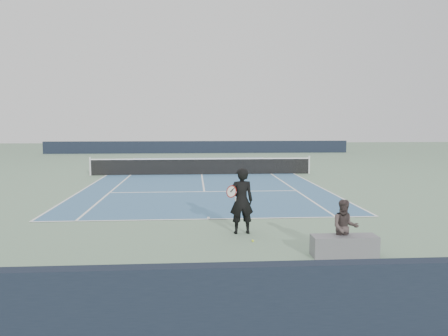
{
  "coord_description": "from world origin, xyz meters",
  "views": [
    {
      "loc": [
        -0.46,
        -25.4,
        3.06
      ],
      "look_at": [
        0.84,
        -6.83,
        1.1
      ],
      "focal_mm": 35.0,
      "sensor_mm": 36.0,
      "label": 1
    }
  ],
  "objects": [
    {
      "name": "tennis_net",
      "position": [
        0.0,
        0.0,
        0.5
      ],
      "size": [
        12.9,
        0.1,
        1.07
      ],
      "color": "silver",
      "rests_on": "ground"
    },
    {
      "name": "windscreen_far",
      "position": [
        0.0,
        17.88,
        0.6
      ],
      "size": [
        30.0,
        0.25,
        1.2
      ],
      "primitive_type": "cube",
      "color": "black",
      "rests_on": "ground"
    },
    {
      "name": "court_surface",
      "position": [
        0.0,
        0.0,
        0.01
      ],
      "size": [
        10.97,
        23.77,
        0.01
      ],
      "primitive_type": "cube",
      "color": "#3A648A",
      "rests_on": "ground"
    },
    {
      "name": "ground",
      "position": [
        0.0,
        0.0,
        0.0
      ],
      "size": [
        80.0,
        80.0,
        0.0
      ],
      "primitive_type": "plane",
      "color": "slate"
    },
    {
      "name": "windscreen_near",
      "position": [
        0.0,
        -19.88,
        0.6
      ],
      "size": [
        30.0,
        0.25,
        1.2
      ],
      "primitive_type": "cube",
      "color": "black",
      "rests_on": "ground"
    },
    {
      "name": "tennis_ball",
      "position": [
        1.04,
        -14.56,
        0.03
      ],
      "size": [
        0.06,
        0.06,
        0.06
      ],
      "primitive_type": "sphere",
      "color": "#CDDC2D",
      "rests_on": "ground"
    },
    {
      "name": "tennis_player",
      "position": [
        0.84,
        -13.67,
        0.91
      ],
      "size": [
        0.81,
        0.54,
        1.82
      ],
      "color": "black",
      "rests_on": "ground"
    },
    {
      "name": "spectator_bench",
      "position": [
        2.97,
        -15.88,
        0.47
      ],
      "size": [
        1.55,
        0.74,
        1.31
      ],
      "color": "slate",
      "rests_on": "ground"
    }
  ]
}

